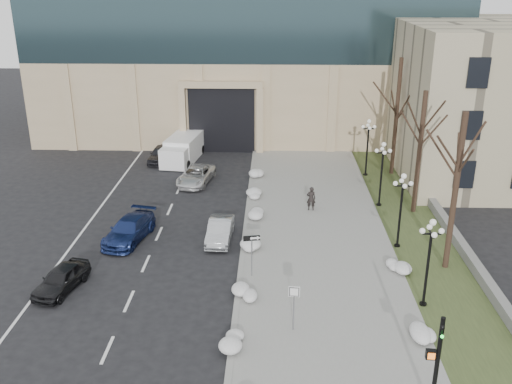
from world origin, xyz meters
TOP-DOWN VIEW (x-y plane):
  - ground at (0.00, 0.00)m, footprint 160.00×160.00m
  - sidewalk at (3.50, 14.00)m, footprint 9.00×40.00m
  - curb at (-1.00, 14.00)m, footprint 0.30×40.00m
  - grass_strip at (10.00, 14.00)m, footprint 4.00×40.00m
  - stone_wall at (12.00, 16.00)m, footprint 0.50×30.00m
  - car_a at (-10.26, 7.01)m, footprint 2.42×4.09m
  - car_b at (-2.50, 13.19)m, footprint 1.55×4.11m
  - car_c at (-8.14, 13.06)m, footprint 2.94×5.15m
  - car_d at (-5.32, 23.39)m, footprint 2.95×5.04m
  - car_e at (-9.12, 28.79)m, footprint 2.00×4.22m
  - pedestrian at (3.39, 17.94)m, footprint 0.63×0.41m
  - box_truck at (-7.22, 29.36)m, footprint 3.23×6.93m
  - one_way_sign at (-0.21, 8.65)m, footprint 0.95×0.30m
  - keep_sign at (1.75, 3.64)m, footprint 0.52×0.09m
  - traffic_signal at (6.77, -1.42)m, footprint 0.72×0.96m
  - snow_clump_b at (-0.71, 2.35)m, footprint 1.10×1.60m
  - snow_clump_c at (-0.57, 6.62)m, footprint 1.10×1.60m
  - snow_clump_d at (-0.48, 11.60)m, footprint 1.10×1.60m
  - snow_clump_e at (-0.40, 16.51)m, footprint 1.10×1.60m
  - snow_clump_f at (-0.60, 20.28)m, footprint 1.10×1.60m
  - snow_clump_g at (-0.67, 24.97)m, footprint 1.10×1.60m
  - snow_clump_h at (7.50, 3.43)m, footprint 1.10×1.60m
  - snow_clump_i at (7.67, 9.58)m, footprint 1.10×1.60m
  - lamppost_a at (8.30, 6.00)m, footprint 1.18×1.18m
  - lamppost_b at (8.30, 12.50)m, footprint 1.18×1.18m
  - lamppost_c at (8.30, 19.00)m, footprint 1.18×1.18m
  - lamppost_d at (8.30, 25.50)m, footprint 1.18×1.18m
  - tree_near at (10.50, 10.00)m, footprint 3.20×3.20m
  - tree_mid at (10.50, 18.00)m, footprint 3.20×3.20m
  - tree_far at (10.50, 26.00)m, footprint 3.20×3.20m

SIDE VIEW (x-z plane):
  - ground at x=0.00m, z-range 0.00..0.00m
  - grass_strip at x=10.00m, z-range 0.00..0.10m
  - sidewalk at x=3.50m, z-range 0.00..0.12m
  - curb at x=-1.00m, z-range 0.00..0.14m
  - snow_clump_b at x=-0.71m, z-range 0.12..0.48m
  - snow_clump_c at x=-0.57m, z-range 0.12..0.48m
  - snow_clump_d at x=-0.48m, z-range 0.12..0.48m
  - snow_clump_e at x=-0.40m, z-range 0.12..0.48m
  - snow_clump_f at x=-0.60m, z-range 0.12..0.48m
  - snow_clump_g at x=-0.67m, z-range 0.12..0.48m
  - snow_clump_h at x=7.50m, z-range 0.12..0.48m
  - snow_clump_i at x=7.67m, z-range 0.12..0.48m
  - stone_wall at x=12.00m, z-range 0.00..0.70m
  - car_a at x=-10.26m, z-range 0.00..1.30m
  - car_d at x=-5.32m, z-range 0.00..1.32m
  - car_b at x=-2.50m, z-range 0.00..1.34m
  - car_e at x=-9.12m, z-range 0.00..1.39m
  - car_c at x=-8.14m, z-range 0.00..1.41m
  - pedestrian at x=3.39m, z-range 0.12..1.83m
  - box_truck at x=-7.22m, z-range -0.03..2.09m
  - keep_sign at x=1.75m, z-range 0.56..2.96m
  - one_way_sign at x=-0.21m, z-range 0.82..3.35m
  - traffic_signal at x=6.77m, z-range -0.01..4.22m
  - lamppost_a at x=8.30m, z-range 0.69..5.45m
  - lamppost_b at x=8.30m, z-range 0.69..5.45m
  - lamppost_c at x=8.30m, z-range 0.69..5.45m
  - lamppost_d at x=8.30m, z-range 0.69..5.45m
  - tree_mid at x=10.50m, z-range 1.25..9.75m
  - tree_near at x=10.50m, z-range 1.33..10.33m
  - tree_far at x=10.50m, z-range 1.40..10.90m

